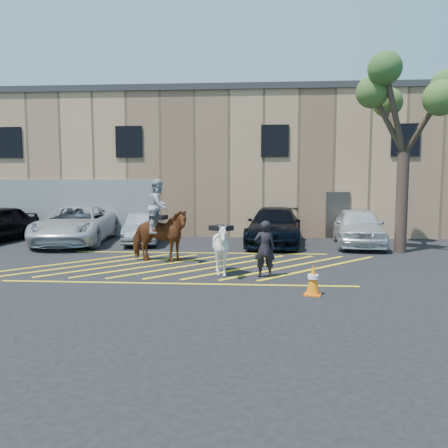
# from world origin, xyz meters

# --- Properties ---
(ground) EXTENTS (90.00, 90.00, 0.00)m
(ground) POSITION_xyz_m (0.00, 0.00, 0.00)
(ground) COLOR black
(ground) RESTS_ON ground
(car_white_pickup) EXTENTS (3.43, 6.17, 1.63)m
(car_white_pickup) POSITION_xyz_m (-5.70, 4.44, 0.82)
(car_white_pickup) COLOR silver
(car_white_pickup) RESTS_ON ground
(car_silver_sedan) EXTENTS (1.89, 4.11, 1.31)m
(car_silver_sedan) POSITION_xyz_m (-2.76, 4.74, 0.65)
(car_silver_sedan) COLOR gray
(car_silver_sedan) RESTS_ON ground
(car_blue_suv) EXTENTS (2.76, 5.60, 1.56)m
(car_blue_suv) POSITION_xyz_m (2.92, 4.73, 0.78)
(car_blue_suv) COLOR black
(car_blue_suv) RESTS_ON ground
(car_white_suv) EXTENTS (2.44, 4.91, 1.61)m
(car_white_suv) POSITION_xyz_m (6.41, 4.54, 0.80)
(car_white_suv) COLOR white
(car_white_suv) RESTS_ON ground
(handler) EXTENTS (0.61, 0.43, 1.60)m
(handler) POSITION_xyz_m (2.35, -1.80, 0.80)
(handler) COLOR black
(handler) RESTS_ON ground
(warehouse) EXTENTS (32.42, 10.20, 7.30)m
(warehouse) POSITION_xyz_m (-0.01, 11.99, 3.65)
(warehouse) COLOR tan
(warehouse) RESTS_ON ground
(hatching_zone) EXTENTS (12.60, 5.12, 0.01)m
(hatching_zone) POSITION_xyz_m (-0.00, -0.30, 0.01)
(hatching_zone) COLOR yellow
(hatching_zone) RESTS_ON ground
(mounted_bay) EXTENTS (2.22, 1.27, 2.77)m
(mounted_bay) POSITION_xyz_m (-1.11, 0.28, 1.12)
(mounted_bay) COLOR #642E17
(mounted_bay) RESTS_ON ground
(saddled_white) EXTENTS (1.80, 1.84, 1.53)m
(saddled_white) POSITION_xyz_m (1.11, -1.64, 0.77)
(saddled_white) COLOR silver
(saddled_white) RESTS_ON ground
(traffic_cone) EXTENTS (0.47, 0.47, 0.73)m
(traffic_cone) POSITION_xyz_m (3.45, -3.70, 0.37)
(traffic_cone) COLOR orange
(traffic_cone) RESTS_ON ground
(tree) EXTENTS (3.99, 4.37, 7.31)m
(tree) POSITION_xyz_m (7.60, 2.94, 5.69)
(tree) COLOR #433128
(tree) RESTS_ON ground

